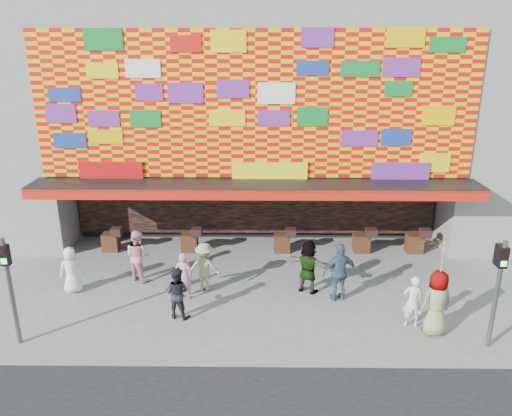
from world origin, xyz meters
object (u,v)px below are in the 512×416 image
(ped_d, at_px, (205,267))
(parasol, at_px, (442,259))
(ped_c, at_px, (177,293))
(ped_h, at_px, (413,301))
(ped_a, at_px, (71,270))
(ped_f, at_px, (308,267))
(signal_right, at_px, (498,282))
(ped_b, at_px, (184,276))
(signal_left, at_px, (9,280))
(ped_i, at_px, (138,255))
(ped_e, at_px, (340,272))
(ped_g, at_px, (436,303))

(ped_d, height_order, parasol, parasol)
(ped_c, xyz_separation_m, ped_h, (6.63, -0.42, -0.00))
(ped_a, distance_m, ped_f, 7.48)
(signal_right, relative_size, ped_b, 1.97)
(signal_left, relative_size, ped_i, 1.71)
(ped_c, xyz_separation_m, ped_e, (4.81, 1.05, 0.16))
(ped_b, relative_size, ped_d, 0.94)
(ped_c, relative_size, parasol, 0.77)
(signal_left, relative_size, parasol, 1.51)
(ped_f, xyz_separation_m, ped_i, (-5.57, 0.76, 0.01))
(ped_i, bearing_deg, ped_e, -159.30)
(ped_b, relative_size, ped_h, 0.99)
(ped_h, bearing_deg, ped_e, -33.99)
(ped_b, distance_m, ped_c, 1.10)
(ped_c, height_order, ped_i, ped_i)
(signal_right, bearing_deg, ped_a, 166.64)
(ped_e, bearing_deg, ped_c, -0.86)
(signal_left, height_order, ped_f, signal_left)
(ped_e, bearing_deg, ped_f, -43.25)
(ped_d, xyz_separation_m, ped_i, (-2.29, 0.70, 0.07))
(ped_d, xyz_separation_m, parasol, (6.52, -2.42, 1.41))
(signal_left, height_order, ped_e, signal_left)
(ped_b, relative_size, parasol, 0.76)
(ped_a, distance_m, ped_g, 10.96)
(ped_f, bearing_deg, ped_e, 177.26)
(ped_c, bearing_deg, ped_f, -142.25)
(ped_d, xyz_separation_m, ped_h, (6.01, -2.05, -0.04))
(signal_right, xyz_separation_m, ped_e, (-3.59, 2.42, -0.93))
(ped_b, distance_m, parasol, 7.49)
(signal_right, distance_m, parasol, 1.43)
(signal_left, distance_m, ped_i, 4.49)
(ped_f, bearing_deg, ped_d, 26.29)
(ped_c, xyz_separation_m, ped_d, (0.62, 1.63, 0.04))
(signal_right, distance_m, ped_i, 10.77)
(signal_right, bearing_deg, signal_left, 180.00)
(signal_left, relative_size, signal_right, 1.00)
(ped_i, bearing_deg, ped_d, -165.15)
(ped_a, relative_size, ped_e, 0.81)
(ped_h, distance_m, parasol, 1.58)
(ped_b, distance_m, ped_d, 0.79)
(ped_a, bearing_deg, ped_b, 156.46)
(signal_left, relative_size, ped_g, 1.61)
(ped_e, distance_m, ped_i, 6.60)
(ped_i, bearing_deg, parasol, -167.60)
(signal_left, distance_m, ped_c, 4.37)
(signal_right, bearing_deg, ped_d, 158.88)
(signal_right, bearing_deg, ped_f, 146.76)
(ped_f, height_order, ped_i, ped_i)
(ped_f, bearing_deg, signal_left, 47.74)
(ped_f, distance_m, parasol, 4.23)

